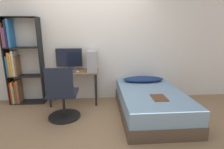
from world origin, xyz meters
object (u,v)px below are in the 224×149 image
(monitor, at_px, (69,58))
(pc_tower, at_px, (92,61))
(keyboard, at_px, (67,72))
(bookshelf, at_px, (17,63))
(bed, at_px, (151,103))
(office_chair, at_px, (63,99))

(monitor, bearing_deg, pc_tower, -14.54)
(monitor, xyz_separation_m, keyboard, (-0.03, -0.24, -0.24))
(bookshelf, distance_m, bed, 2.90)
(office_chair, height_order, keyboard, office_chair)
(office_chair, height_order, monitor, monitor)
(bookshelf, distance_m, pc_tower, 1.60)
(monitor, relative_size, keyboard, 1.58)
(bed, distance_m, monitor, 1.97)
(keyboard, bearing_deg, monitor, 83.81)
(bed, xyz_separation_m, pc_tower, (-1.13, 0.68, 0.72))
(office_chair, bearing_deg, bed, 2.18)
(monitor, bearing_deg, keyboard, -96.19)
(bookshelf, xyz_separation_m, monitor, (1.09, 0.04, 0.09))
(bookshelf, relative_size, monitor, 3.25)
(monitor, height_order, keyboard, monitor)
(bed, bearing_deg, monitor, 153.71)
(office_chair, bearing_deg, monitor, 89.29)
(keyboard, bearing_deg, pc_tower, 11.93)
(monitor, height_order, pc_tower, monitor)
(bed, relative_size, monitor, 3.22)
(bookshelf, xyz_separation_m, pc_tower, (1.59, -0.09, 0.05))
(pc_tower, bearing_deg, bookshelf, 176.74)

